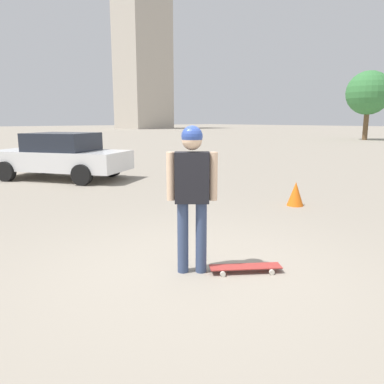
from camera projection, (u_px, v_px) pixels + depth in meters
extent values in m
plane|color=gray|center=(192.00, 271.00, 4.61)|extent=(220.00, 220.00, 0.00)
cylinder|color=#38476B|center=(183.00, 238.00, 4.52)|extent=(0.13, 0.13, 0.87)
cylinder|color=#38476B|center=(201.00, 238.00, 4.52)|extent=(0.13, 0.13, 0.87)
cube|color=black|center=(192.00, 178.00, 4.38)|extent=(0.42, 0.43, 0.60)
cylinder|color=beige|center=(171.00, 176.00, 4.38)|extent=(0.10, 0.10, 0.57)
cylinder|color=beige|center=(213.00, 176.00, 4.38)|extent=(0.10, 0.10, 0.57)
sphere|color=beige|center=(192.00, 140.00, 4.30)|extent=(0.24, 0.24, 0.24)
sphere|color=#2D4799|center=(192.00, 136.00, 4.29)|extent=(0.25, 0.25, 0.25)
cube|color=#A5332D|center=(245.00, 267.00, 4.58)|extent=(0.68, 0.82, 0.01)
cylinder|color=silver|center=(223.00, 274.00, 4.45)|extent=(0.06, 0.07, 0.06)
cylinder|color=silver|center=(220.00, 267.00, 4.67)|extent=(0.06, 0.07, 0.06)
cylinder|color=silver|center=(272.00, 272.00, 4.51)|extent=(0.06, 0.07, 0.06)
cylinder|color=silver|center=(266.00, 265.00, 4.73)|extent=(0.06, 0.07, 0.06)
cube|color=silver|center=(60.00, 160.00, 11.73)|extent=(4.53, 3.73, 0.59)
cube|color=#1E232D|center=(62.00, 142.00, 11.59)|extent=(2.46, 2.36, 0.55)
cylinder|color=black|center=(6.00, 171.00, 11.30)|extent=(0.62, 0.49, 0.60)
cylinder|color=black|center=(44.00, 165.00, 12.98)|extent=(0.62, 0.49, 0.60)
cylinder|color=black|center=(82.00, 175.00, 10.59)|extent=(0.62, 0.49, 0.60)
cylinder|color=black|center=(112.00, 167.00, 12.26)|extent=(0.62, 0.49, 0.60)
cube|color=#B2A899|center=(143.00, 61.00, 76.36)|extent=(8.87, 9.05, 27.30)
cylinder|color=brown|center=(366.00, 124.00, 34.19)|extent=(0.45, 0.45, 2.85)
sphere|color=#387A3D|center=(368.00, 93.00, 33.66)|extent=(3.90, 3.90, 3.90)
cone|color=orange|center=(296.00, 194.00, 8.10)|extent=(0.36, 0.36, 0.52)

